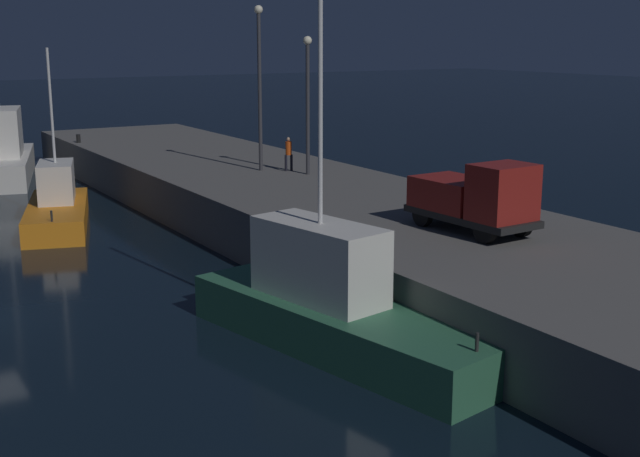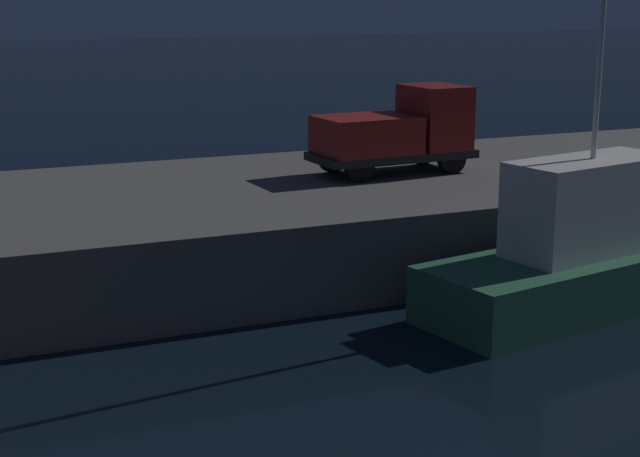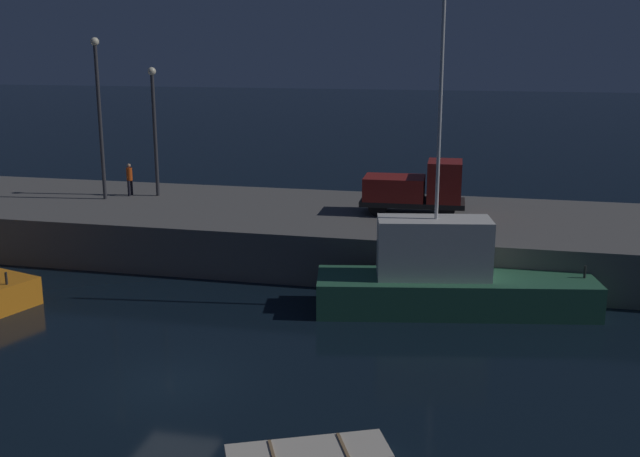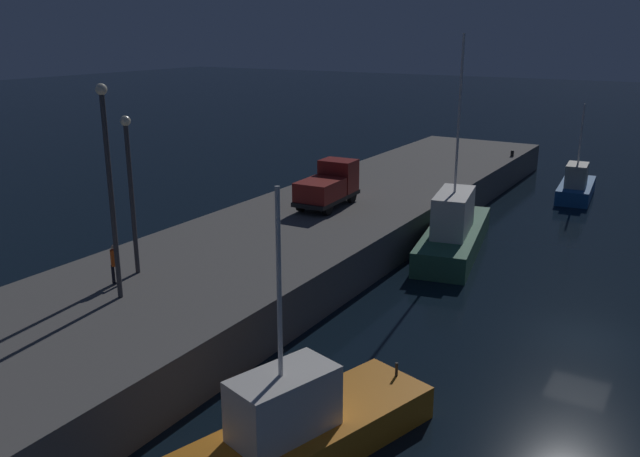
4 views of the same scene
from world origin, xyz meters
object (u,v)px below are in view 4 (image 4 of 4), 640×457
Objects in this scene: fishing_boat_orange at (301,428)px; lamp_post_west at (110,178)px; fishing_trawler_red at (454,231)px; fishing_boat_white at (576,186)px; utility_truck at (329,186)px; lamp_post_east at (130,182)px; bollard_central at (512,153)px; dockworker at (115,262)px.

fishing_boat_orange is 12.15m from lamp_post_west.
fishing_trawler_red reaches higher than fishing_boat_white.
fishing_boat_orange is 1.81× the size of utility_truck.
lamp_post_east is 37.69m from bollard_central.
lamp_post_west is 39.91m from bollard_central.
fishing_boat_white is (17.57, -3.63, -0.33)m from fishing_trawler_red.
dockworker is 3.48× the size of bollard_central.
lamp_post_east is at bearing 159.99° from fishing_boat_white.
fishing_boat_orange is 1.34× the size of lamp_post_east.
lamp_post_west is at bearing 76.94° from fishing_boat_orange.
bollard_central is (38.43, -6.19, -0.76)m from dockworker.
fishing_boat_orange is 42.03m from bollard_central.
dockworker is at bearing -168.85° from lamp_post_east.
lamp_post_west is 1.64× the size of utility_truck.
fishing_boat_orange is at bearing 178.91° from fishing_boat_white.
fishing_boat_orange is 5.24× the size of dockworker.
fishing_trawler_red is at bearing -21.10° from lamp_post_west.
lamp_post_east is at bearing 151.98° from fishing_trawler_red.
fishing_trawler_red is 19.99m from dockworker.
fishing_boat_white is 14.44× the size of bollard_central.
bollard_central is at bearing -9.15° from dockworker.
dockworker is at bearing 175.93° from utility_truck.
fishing_boat_white is at bearing -1.09° from fishing_boat_orange.
fishing_boat_white reaches higher than utility_truck.
lamp_post_east is (2.40, 1.49, -0.80)m from lamp_post_west.
fishing_boat_white is 22.65m from utility_truck.
lamp_post_west reaches higher than fishing_boat_orange.
fishing_boat_orange is at bearing -172.92° from bollard_central.
fishing_boat_white is 1.06× the size of lamp_post_east.
lamp_post_west is at bearing 158.90° from fishing_trawler_red.
fishing_trawler_red is 1.80× the size of lamp_post_east.
lamp_post_west is at bearing -179.80° from utility_truck.
lamp_post_east is 3.47m from dockworker.
fishing_trawler_red is 7.02× the size of dockworker.
utility_truck is at bearing 28.09° from fishing_boat_orange.
fishing_trawler_red reaches higher than fishing_boat_orange.
fishing_trawler_red is at bearing -25.23° from dockworker.
lamp_post_west is at bearing -148.24° from lamp_post_east.
bollard_central is at bearing -7.25° from lamp_post_west.
utility_truck is (-19.64, 10.98, 2.61)m from fishing_boat_white.
utility_truck is 23.09m from bollard_central.
fishing_trawler_red reaches higher than lamp_post_east.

